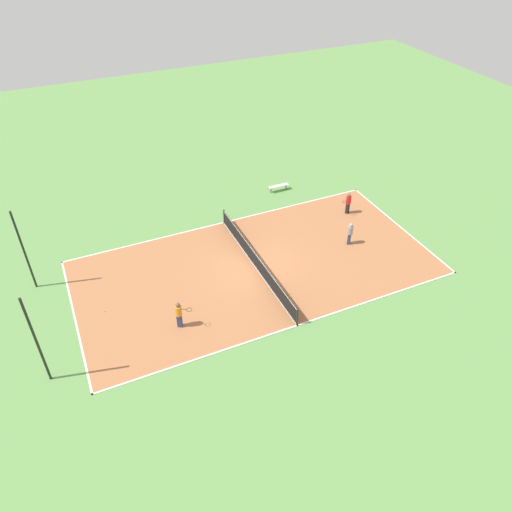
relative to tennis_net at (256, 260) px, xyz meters
The scene contains 11 objects.
ground_plane 0.57m from the tennis_net, ahead, with size 80.00×80.00×0.00m, color #60934C.
court_surface 0.56m from the tennis_net, ahead, with size 11.02×21.88×0.02m.
tennis_net is the anchor object (origin of this frame).
bench 9.54m from the tennis_net, 34.70° to the right, with size 0.36×1.59×0.45m.
player_coach_red 9.00m from the tennis_net, 70.73° to the right, with size 0.72×0.98×1.58m.
player_center_orange 6.50m from the tennis_net, 116.80° to the left, with size 0.77×0.97×1.69m.
player_baseline_gray 6.58m from the tennis_net, 92.10° to the right, with size 0.50×0.50×1.58m.
tennis_ball_midcourt 3.14m from the tennis_net, 164.36° to the right, with size 0.07×0.07×0.07m, color #CCE033.
tennis_ball_near_net 9.32m from the tennis_net, 90.67° to the left, with size 0.07×0.07×0.07m, color #CCE033.
fence_post_back_left 13.25m from the tennis_net, 106.43° to the left, with size 0.12×0.12×5.25m.
fence_post_back_right 13.25m from the tennis_net, 73.57° to the left, with size 0.12×0.12×5.25m.
Camera 1 is at (-21.85, 9.85, 19.42)m, focal length 35.00 mm.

